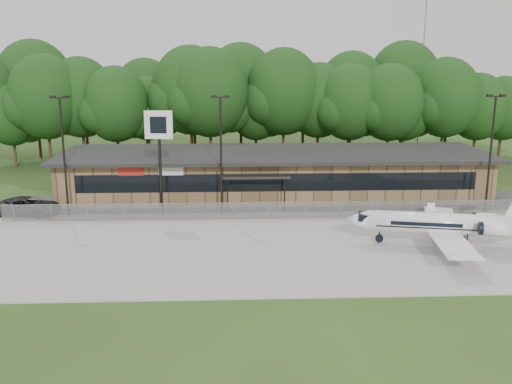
{
  "coord_description": "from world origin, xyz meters",
  "views": [
    {
      "loc": [
        -4.02,
        -30.69,
        13.37
      ],
      "look_at": [
        -2.25,
        12.0,
        3.12
      ],
      "focal_mm": 40.0,
      "sensor_mm": 36.0,
      "label": 1
    }
  ],
  "objects_px": {
    "business_jet": "(447,225)",
    "suv": "(28,206)",
    "pole_sign": "(159,136)",
    "terminal": "(274,173)"
  },
  "relations": [
    {
      "from": "business_jet",
      "to": "suv",
      "type": "relative_size",
      "value": 2.47
    },
    {
      "from": "pole_sign",
      "to": "suv",
      "type": "bearing_deg",
      "value": -175.7
    },
    {
      "from": "suv",
      "to": "business_jet",
      "type": "bearing_deg",
      "value": -98.18
    },
    {
      "from": "terminal",
      "to": "business_jet",
      "type": "height_order",
      "value": "business_jet"
    },
    {
      "from": "terminal",
      "to": "business_jet",
      "type": "relative_size",
      "value": 2.95
    },
    {
      "from": "business_jet",
      "to": "pole_sign",
      "type": "distance_m",
      "value": 23.78
    },
    {
      "from": "business_jet",
      "to": "pole_sign",
      "type": "xyz_separation_m",
      "value": [
        -21.25,
        9.34,
        5.17
      ]
    },
    {
      "from": "suv",
      "to": "pole_sign",
      "type": "bearing_deg",
      "value": -83.91
    },
    {
      "from": "terminal",
      "to": "suv",
      "type": "bearing_deg",
      "value": -162.88
    },
    {
      "from": "business_jet",
      "to": "suv",
      "type": "distance_m",
      "value": 34.18
    }
  ]
}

